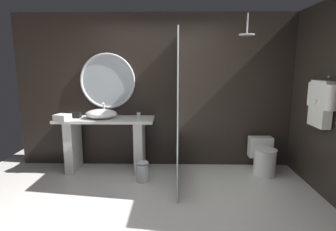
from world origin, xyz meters
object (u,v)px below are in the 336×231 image
tissue_box (75,115)px  rain_shower_head (247,33)px  round_wall_mirror (108,81)px  toilet (263,157)px  folded_hand_towel (62,117)px  hanging_bathrobe (321,102)px  waste_bin (143,171)px  tumbler_cup (139,116)px  vessel_sink (101,114)px

tissue_box → rain_shower_head: (2.70, -0.16, 1.28)m
tissue_box → round_wall_mirror: 0.78m
toilet → folded_hand_towel: (-3.22, -0.13, 0.67)m
hanging_bathrobe → folded_hand_towel: size_ratio=3.18×
rain_shower_head → folded_hand_towel: bearing=-178.9°
waste_bin → folded_hand_towel: 1.52m
hanging_bathrobe → toilet: (-0.45, 0.74, -1.01)m
round_wall_mirror → waste_bin: 1.63m
tumbler_cup → toilet: (2.04, -0.00, -0.68)m
vessel_sink → tissue_box: vessel_sink is taller
toilet → rain_shower_head: bearing=-168.7°
vessel_sink → hanging_bathrobe: bearing=-13.9°
tumbler_cup → round_wall_mirror: 0.83m
rain_shower_head → round_wall_mirror: bearing=170.0°
round_wall_mirror → hanging_bathrobe: (3.04, -1.04, -0.20)m
toilet → waste_bin: (-1.94, -0.40, -0.10)m
tumbler_cup → hanging_bathrobe: size_ratio=0.15×
round_wall_mirror → hanging_bathrobe: 3.22m
tumbler_cup → tissue_box: (-1.06, 0.08, -0.01)m
hanging_bathrobe → toilet: bearing=121.3°
tissue_box → waste_bin: tissue_box is taller
rain_shower_head → folded_hand_towel: (-2.83, -0.05, -1.27)m
tumbler_cup → round_wall_mirror: round_wall_mirror is taller
folded_hand_towel → rain_shower_head: bearing=1.1°
waste_bin → tumbler_cup: bearing=103.6°
hanging_bathrobe → vessel_sink: bearing=166.1°
vessel_sink → round_wall_mirror: round_wall_mirror is taller
tissue_box → vessel_sink: bearing=-6.8°
round_wall_mirror → folded_hand_towel: (-0.63, -0.44, -0.54)m
waste_bin → tissue_box: bearing=157.4°
tumbler_cup → tissue_box: size_ratio=0.61×
vessel_sink → toilet: vessel_sink is taller
tumbler_cup → waste_bin: 0.88m
tumbler_cup → folded_hand_towel: bearing=-173.7°
vessel_sink → rain_shower_head: 2.58m
tumbler_cup → waste_bin: bearing=-76.4°
hanging_bathrobe → toilet: hanging_bathrobe is taller
round_wall_mirror → waste_bin: size_ratio=2.86×
vessel_sink → folded_hand_towel: (-0.57, -0.16, -0.03)m
round_wall_mirror → rain_shower_head: size_ratio=2.94×
tissue_box → toilet: bearing=-1.5°
tumbler_cup → tissue_box: tumbler_cup is taller
tumbler_cup → toilet: tumbler_cup is taller
tumbler_cup → folded_hand_towel: tumbler_cup is taller
hanging_bathrobe → tumbler_cup: bearing=163.5°
rain_shower_head → waste_bin: (-1.55, -0.32, -2.05)m
tumbler_cup → rain_shower_head: (1.65, -0.08, 1.27)m
tumbler_cup → folded_hand_towel: size_ratio=0.49×
tumbler_cup → rain_shower_head: bearing=-2.7°
folded_hand_towel → round_wall_mirror: bearing=34.8°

